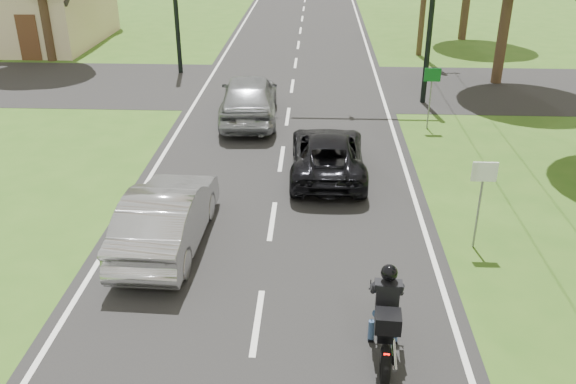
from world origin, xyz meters
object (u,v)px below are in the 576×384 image
object	(u,v)px
silver_sedan	(167,216)
silver_suv	(249,97)
sign_white	(483,184)
motorcycle_rider	(386,321)
dark_suv	(328,154)
sign_green	(432,84)

from	to	relation	value
silver_sedan	silver_suv	xyz separation A→B (m)	(0.93, 8.83, 0.11)
silver_sedan	sign_white	world-z (taller)	sign_white
motorcycle_rider	sign_white	size ratio (longest dim) A/B	0.99
dark_suv	sign_green	size ratio (longest dim) A/B	2.10
motorcycle_rider	sign_green	world-z (taller)	sign_green
sign_white	dark_suv	bearing A→B (deg)	129.92
sign_white	sign_green	xyz separation A→B (m)	(0.20, 8.00, 0.00)
motorcycle_rider	sign_green	xyz separation A→B (m)	(2.61, 11.76, 0.88)
dark_suv	sign_green	xyz separation A→B (m)	(3.51, 4.04, 0.96)
silver_sedan	sign_white	xyz separation A→B (m)	(6.99, 0.23, 0.85)
dark_suv	silver_sedan	bearing A→B (deg)	48.22
silver_suv	dark_suv	bearing A→B (deg)	117.38
motorcycle_rider	sign_green	size ratio (longest dim) A/B	0.99
motorcycle_rider	dark_suv	world-z (taller)	motorcycle_rider
sign_white	sign_green	world-z (taller)	same
motorcycle_rider	silver_sedan	size ratio (longest dim) A/B	0.47
motorcycle_rider	dark_suv	xyz separation A→B (m)	(-0.90, 7.72, -0.08)
silver_suv	silver_sedan	bearing A→B (deg)	80.71
silver_suv	sign_green	xyz separation A→B (m)	(6.26, -0.60, 0.75)
sign_green	dark_suv	bearing A→B (deg)	-130.99
silver_suv	sign_white	distance (m)	10.55
dark_suv	sign_green	distance (m)	5.44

